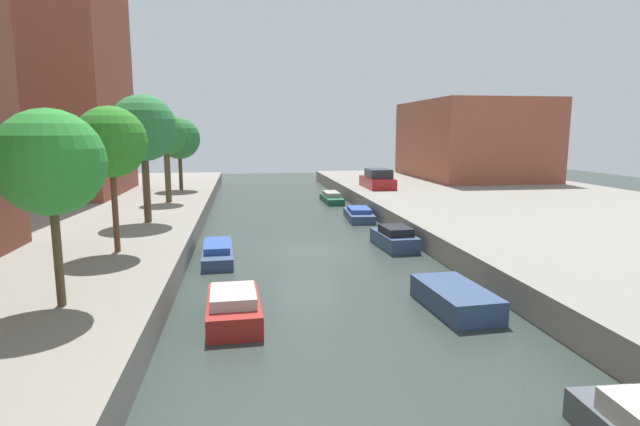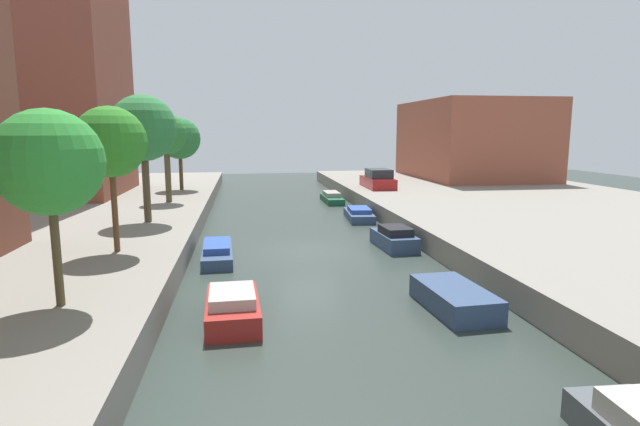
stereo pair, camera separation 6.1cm
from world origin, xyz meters
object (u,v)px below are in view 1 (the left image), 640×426
street_tree_4 (166,135)px  moored_boat_right_2 (455,298)px  parked_car (378,180)px  moored_boat_right_3 (394,238)px  apartment_tower_far (31,12)px  moored_boat_left_1 (234,307)px  street_tree_2 (111,143)px  moored_boat_right_4 (359,214)px  street_tree_1 (50,163)px  moored_boat_right_5 (332,198)px  low_block_right (471,140)px  street_tree_5 (179,139)px  street_tree_3 (143,129)px  moored_boat_left_2 (218,251)px

street_tree_4 → moored_boat_right_2: size_ratio=1.64×
parked_car → moored_boat_right_3: parked_car is taller
apartment_tower_far → moored_boat_left_1: bearing=-60.5°
street_tree_2 → moored_boat_right_3: bearing=15.7°
moored_boat_left_1 → moored_boat_right_4: size_ratio=0.84×
street_tree_1 → street_tree_4: street_tree_4 is taller
moored_boat_right_2 → moored_boat_right_5: bearing=89.1°
apartment_tower_far → parked_car: size_ratio=5.20×
street_tree_1 → street_tree_4: 18.65m
low_block_right → moored_boat_right_5: (-14.30, -7.39, -4.15)m
moored_boat_right_4 → moored_boat_right_5: 7.61m
low_block_right → street_tree_5: (-25.28, -6.32, 0.24)m
low_block_right → parked_car: low_block_right is taller
street_tree_2 → moored_boat_right_2: size_ratio=1.58×
street_tree_4 → parked_car: 15.98m
low_block_right → street_tree_4: 28.32m
street_tree_2 → street_tree_3: bearing=90.0°
apartment_tower_far → moored_boat_right_5: 23.33m
apartment_tower_far → moored_boat_left_2: bearing=-52.2°
moored_boat_left_1 → street_tree_3: bearing=111.0°
moored_boat_left_1 → moored_boat_right_4: bearing=65.2°
street_tree_5 → apartment_tower_far: bearing=-170.9°
moored_boat_left_2 → moored_boat_right_4: bearing=46.3°
street_tree_4 → parked_car: street_tree_4 is taller
street_tree_1 → moored_boat_right_2: 11.44m
moored_boat_left_1 → moored_boat_right_5: 24.09m
low_block_right → moored_boat_left_2: bearing=-133.2°
low_block_right → moored_boat_right_2: low_block_right is taller
street_tree_5 → moored_boat_right_4: bearing=-37.5°
street_tree_1 → street_tree_5: size_ratio=0.92×
apartment_tower_far → parked_car: bearing=1.4°
street_tree_1 → moored_boat_right_2: (10.63, 0.84, -4.16)m
moored_boat_right_3 → street_tree_3: bearing=165.7°
moored_boat_left_2 → moored_boat_right_3: moored_boat_right_3 is taller
parked_car → moored_boat_right_2: parked_car is taller
moored_boat_right_2 → moored_boat_left_1: bearing=179.4°
street_tree_5 → moored_boat_right_2: size_ratio=1.61×
street_tree_2 → street_tree_5: 19.36m
apartment_tower_far → street_tree_3: (8.72, -11.96, -7.46)m
street_tree_5 → moored_boat_right_4: 14.91m
street_tree_3 → moored_boat_right_4: size_ratio=1.53×
low_block_right → moored_boat_right_4: size_ratio=3.62×
street_tree_3 → apartment_tower_far: bearing=126.1°
moored_boat_right_3 → parked_car: bearing=77.7°
apartment_tower_far → moored_boat_right_4: (20.03, -7.27, -12.50)m
moored_boat_right_4 → low_block_right: bearing=47.0°
parked_car → street_tree_4: bearing=-158.9°
apartment_tower_far → street_tree_2: 21.49m
low_block_right → street_tree_5: size_ratio=2.69×
low_block_right → street_tree_2: (-25.28, -25.68, 0.39)m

